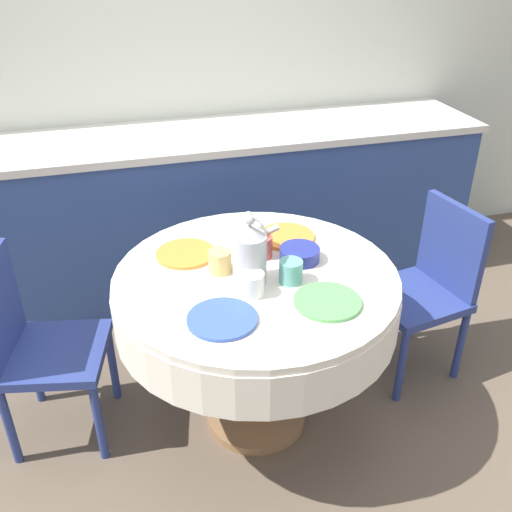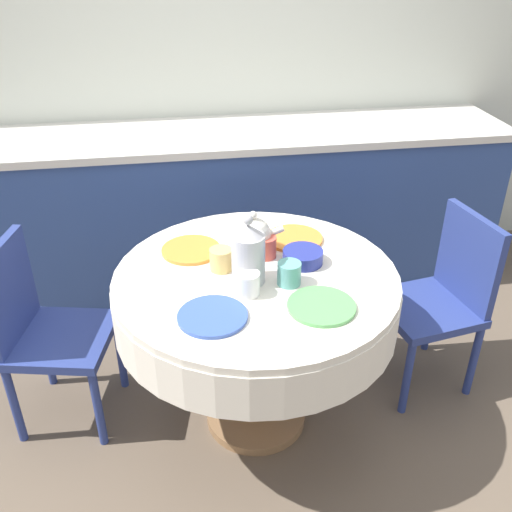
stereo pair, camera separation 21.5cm
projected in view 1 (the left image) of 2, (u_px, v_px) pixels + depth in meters
name	position (u px, v px, depth m)	size (l,w,h in m)	color
ground_plane	(256.00, 417.00, 2.58)	(12.00, 12.00, 0.00)	brown
wall_back	(182.00, 54.00, 3.20)	(7.00, 0.05, 2.60)	beige
kitchen_counter	(200.00, 211.00, 3.34)	(3.24, 0.64, 0.95)	#2D4784
dining_table	(256.00, 302.00, 2.26)	(1.11, 1.11, 0.76)	olive
chair_left	(428.00, 283.00, 2.67)	(0.46, 0.46, 0.85)	navy
chair_right	(34.00, 342.00, 2.29)	(0.48, 0.48, 0.85)	navy
plate_near_left	(222.00, 319.00, 1.93)	(0.24, 0.24, 0.01)	#3856AD
cup_near_left	(252.00, 284.00, 2.05)	(0.09, 0.09, 0.09)	white
plate_near_right	(327.00, 302.00, 2.02)	(0.24, 0.24, 0.01)	#5BA85B
cup_near_right	(291.00, 271.00, 2.12)	(0.09, 0.09, 0.09)	#5BA39E
plate_far_left	(186.00, 254.00, 2.31)	(0.24, 0.24, 0.01)	orange
cup_far_left	(220.00, 261.00, 2.19)	(0.09, 0.09, 0.09)	#DBB766
plate_far_right	(286.00, 236.00, 2.44)	(0.24, 0.24, 0.01)	orange
cup_far_right	(261.00, 246.00, 2.29)	(0.09, 0.09, 0.09)	#CC4C3D
coffee_carafe	(250.00, 254.00, 2.09)	(0.13, 0.13, 0.28)	#B2B2B7
teapot	(249.00, 235.00, 2.29)	(0.20, 0.15, 0.19)	silver
fruit_bowl	(300.00, 254.00, 2.27)	(0.16, 0.16, 0.05)	navy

